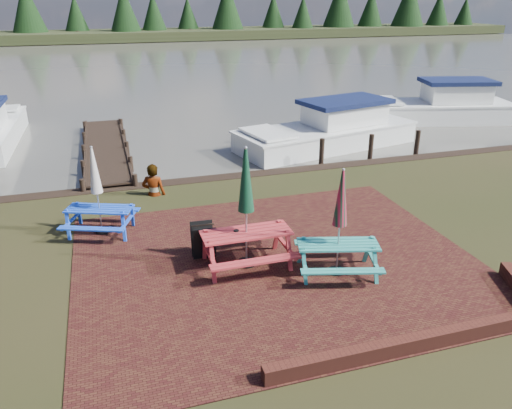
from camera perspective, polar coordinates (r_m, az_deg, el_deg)
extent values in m
plane|color=black|center=(10.74, 4.18, -9.13)|extent=(120.00, 120.00, 0.00)
cube|color=black|center=(11.54, 2.39, -6.58)|extent=(9.00, 7.50, 0.02)
cube|color=#4C1E16|center=(9.44, 18.99, -14.49)|extent=(6.00, 0.22, 0.30)
cube|color=#4C4941|center=(45.93, -13.20, 15.21)|extent=(120.00, 60.00, 0.02)
cube|color=black|center=(74.71, -15.24, 18.16)|extent=(120.00, 10.00, 1.20)
cube|color=teal|center=(10.92, 9.37, -4.52)|extent=(1.86, 1.12, 0.04)
cube|color=teal|center=(10.49, 9.90, -7.52)|extent=(1.74, 0.69, 0.04)
cube|color=teal|center=(11.62, 8.71, -4.26)|extent=(1.74, 0.69, 0.04)
cube|color=teal|center=(10.97, 5.36, -6.26)|extent=(0.48, 1.47, 0.71)
cube|color=teal|center=(11.25, 13.05, -6.03)|extent=(0.48, 1.47, 0.71)
cylinder|color=black|center=(11.24, 9.15, -7.54)|extent=(0.35, 0.35, 0.10)
cylinder|color=#B2B2B7|center=(10.70, 9.54, -2.18)|extent=(0.03, 0.03, 2.41)
cone|color=#A81834|center=(10.48, 9.74, 0.70)|extent=(0.31, 0.31, 1.21)
cube|color=#B22D32|center=(11.05, -1.12, -3.24)|extent=(2.00, 0.78, 0.04)
cube|color=#B22D32|center=(10.56, 0.03, -6.53)|extent=(1.99, 0.27, 0.04)
cube|color=#B22D32|center=(11.84, -2.11, -3.10)|extent=(1.99, 0.27, 0.04)
cube|color=#B22D32|center=(11.06, -5.43, -5.71)|extent=(0.09, 1.73, 0.82)
cube|color=#B22D32|center=(11.47, 3.07, -4.52)|extent=(0.09, 1.73, 0.82)
cylinder|color=black|center=(11.40, -1.09, -6.69)|extent=(0.40, 0.40, 0.11)
cylinder|color=#B2B2B7|center=(10.81, -1.14, -0.55)|extent=(0.04, 0.04, 2.77)
cone|color=#0E3420|center=(10.56, -1.17, 2.75)|extent=(0.35, 0.35, 1.38)
cube|color=blue|center=(13.23, -17.48, -0.46)|extent=(1.77, 1.21, 0.04)
cube|color=blue|center=(12.81, -18.32, -2.66)|extent=(1.62, 0.82, 0.04)
cube|color=blue|center=(13.86, -16.44, -0.45)|extent=(1.62, 0.82, 0.04)
cube|color=blue|center=(13.64, -20.11, -1.67)|extent=(0.60, 1.36, 0.68)
cube|color=blue|center=(13.11, -14.40, -1.93)|extent=(0.60, 1.36, 0.68)
cylinder|color=black|center=(13.48, -17.16, -2.94)|extent=(0.33, 0.33, 0.09)
cylinder|color=#B2B2B7|center=(13.06, -17.72, 1.42)|extent=(0.03, 0.03, 2.30)
cone|color=beige|center=(12.88, -18.01, 3.71)|extent=(0.29, 0.29, 1.15)
cube|color=black|center=(11.48, -5.89, -4.50)|extent=(0.53, 0.23, 0.84)
cube|color=black|center=(11.73, -6.17, -3.88)|extent=(0.53, 0.23, 0.84)
cube|color=black|center=(11.43, -6.12, -2.36)|extent=(0.52, 0.06, 0.03)
cube|color=black|center=(20.71, -16.82, 6.32)|extent=(1.60, 9.00, 0.06)
cube|color=black|center=(20.72, -18.91, 6.21)|extent=(0.08, 9.00, 0.08)
cube|color=black|center=(20.71, -14.76, 6.69)|extent=(0.08, 9.00, 0.08)
cylinder|color=black|center=(16.52, -19.07, 1.09)|extent=(0.16, 0.16, 1.00)
cylinder|color=black|center=(16.52, -13.55, 1.72)|extent=(0.16, 0.16, 1.00)
cube|color=silver|center=(21.07, 7.99, 7.38)|extent=(7.92, 4.23, 1.00)
cube|color=silver|center=(20.94, 8.07, 8.76)|extent=(8.08, 4.31, 0.08)
cube|color=silver|center=(21.38, 10.09, 10.26)|extent=(3.50, 2.54, 0.85)
cube|color=#10183B|center=(21.29, 10.18, 11.52)|extent=(3.99, 2.84, 0.18)
cube|color=silver|center=(19.32, 1.28, 8.18)|extent=(1.82, 2.47, 0.10)
cube|color=silver|center=(26.93, 19.93, 9.69)|extent=(7.46, 4.15, 1.09)
cube|color=silver|center=(26.82, 20.09, 10.86)|extent=(7.61, 4.24, 0.09)
cube|color=silver|center=(27.06, 21.93, 11.84)|extent=(3.32, 2.47, 0.92)
cube|color=#10183B|center=(26.98, 22.10, 12.92)|extent=(3.78, 2.77, 0.20)
cube|color=silver|center=(25.88, 14.54, 11.43)|extent=(1.75, 2.37, 0.11)
imported|color=gray|center=(15.29, -11.84, 4.48)|extent=(0.84, 0.70, 1.96)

